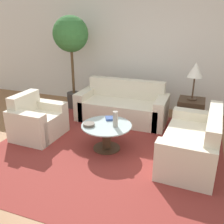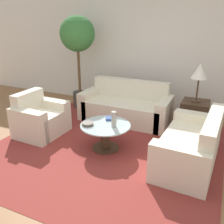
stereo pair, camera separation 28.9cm
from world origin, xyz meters
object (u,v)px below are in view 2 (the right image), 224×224
sofa_main (126,107)px  loveseat (193,148)px  coffee_table (106,133)px  bowl (88,124)px  potted_plant (78,40)px  book_stack (111,118)px  armchair (39,120)px  table_lamp (200,73)px  vase (114,119)px

sofa_main → loveseat: sofa_main is taller
coffee_table → bowl: 0.33m
loveseat → bowl: 1.62m
potted_plant → book_stack: potted_plant is taller
potted_plant → armchair: bearing=-86.5°
coffee_table → book_stack: book_stack is taller
table_lamp → bowl: bearing=-135.2°
table_lamp → sofa_main: bearing=-179.1°
vase → coffee_table: bearing=174.4°
potted_plant → bowl: potted_plant is taller
armchair → loveseat: 2.69m
potted_plant → vase: size_ratio=8.19×
armchair → vase: armchair is taller
armchair → bowl: (1.10, -0.14, 0.17)m
sofa_main → coffee_table: sofa_main is taller
loveseat → vase: size_ratio=5.92×
armchair → vase: 1.52m
potted_plant → bowl: 2.37m
loveseat → potted_plant: bearing=-115.3°
coffee_table → table_lamp: size_ratio=1.16×
loveseat → vase: loveseat is taller
coffee_table → potted_plant: 2.49m
coffee_table → bowl: size_ratio=4.44×
sofa_main → coffee_table: 1.28m
table_lamp → loveseat: bearing=-82.8°
sofa_main → loveseat: 1.89m
book_stack → potted_plant: bearing=108.4°
vase → bowl: size_ratio=1.39×
armchair → potted_plant: potted_plant is taller
sofa_main → loveseat: bearing=-38.3°
coffee_table → table_lamp: bearing=47.3°
potted_plant → bowl: size_ratio=11.37×
sofa_main → coffee_table: size_ratio=2.26×
sofa_main → vase: sofa_main is taller
table_lamp → book_stack: 1.74m
armchair → potted_plant: (-0.10, 1.58, 1.27)m
bowl → book_stack: bowl is taller
sofa_main → book_stack: size_ratio=8.04×
bowl → coffee_table: bearing=28.8°
loveseat → table_lamp: 1.47m
armchair → bowl: 1.12m
loveseat → vase: (-1.19, -0.12, 0.28)m
loveseat → coffee_table: size_ratio=1.85×
sofa_main → bowl: sofa_main is taller
coffee_table → bowl: bowl is taller
vase → armchair: bearing=179.3°
coffee_table → vase: 0.31m
sofa_main → table_lamp: 1.58m
coffee_table → vase: size_ratio=3.19×
armchair → table_lamp: 2.97m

